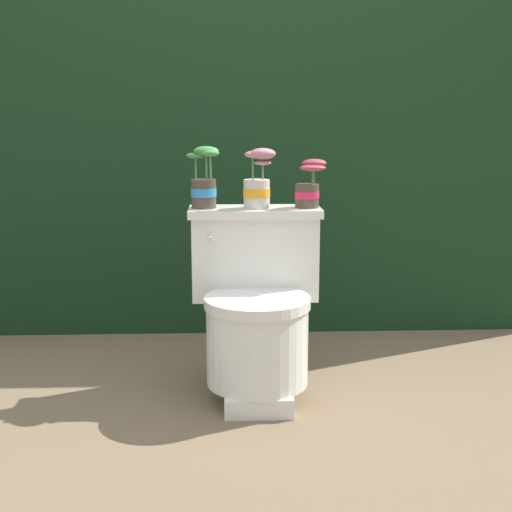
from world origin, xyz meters
The scene contains 6 objects.
ground_plane centered at (0.00, 0.00, 0.00)m, with size 12.00×12.00×0.00m, color brown.
hedge_backdrop centered at (0.00, 1.10, 0.81)m, with size 2.84×0.61×1.61m.
toilet centered at (0.04, 0.08, 0.31)m, with size 0.48×0.50×0.66m.
potted_plant_left centered at (-0.15, 0.21, 0.75)m, with size 0.12×0.09×0.22m.
potted_plant_midleft centered at (0.05, 0.20, 0.75)m, with size 0.12×0.10×0.22m.
potted_plant_middle centered at (0.23, 0.21, 0.74)m, with size 0.11×0.09×0.18m.
Camera 1 is at (-0.06, -2.37, 1.00)m, focal length 50.00 mm.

